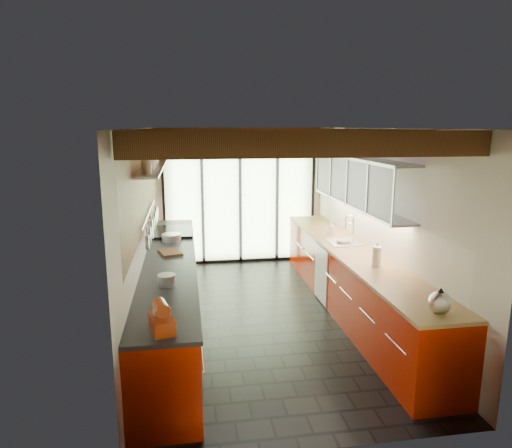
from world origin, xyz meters
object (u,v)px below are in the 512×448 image
(stand_mixer, at_px, (162,318))
(soap_bottle, at_px, (331,228))
(kettle, at_px, (440,301))
(paper_towel, at_px, (377,257))
(bowl, at_px, (344,241))

(stand_mixer, distance_m, soap_bottle, 4.11)
(kettle, bearing_deg, stand_mixer, 179.83)
(soap_bottle, bearing_deg, stand_mixer, -128.22)
(paper_towel, height_order, bowl, paper_towel)
(stand_mixer, distance_m, kettle, 2.54)
(stand_mixer, bearing_deg, kettle, -0.17)
(paper_towel, relative_size, soap_bottle, 1.50)
(soap_bottle, xyz_separation_m, bowl, (0.00, -0.61, -0.07))
(kettle, xyz_separation_m, soap_bottle, (0.00, 3.23, -0.01))
(kettle, bearing_deg, bowl, 90.00)
(bowl, bearing_deg, soap_bottle, 90.00)
(soap_bottle, height_order, bowl, soap_bottle)
(stand_mixer, height_order, soap_bottle, stand_mixer)
(kettle, relative_size, soap_bottle, 1.43)
(bowl, bearing_deg, paper_towel, -90.00)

